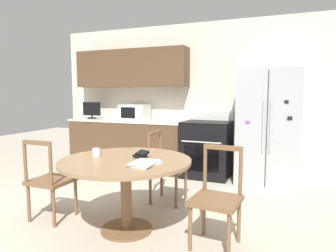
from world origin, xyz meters
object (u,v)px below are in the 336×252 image
at_px(oven_range, 207,149).
at_px(wallet, 141,155).
at_px(dining_chair_right, 217,199).
at_px(dining_chair_far, 166,168).
at_px(countertop_tv, 92,110).
at_px(dining_chair_left, 50,181).
at_px(microwave, 135,112).
at_px(candle_glass, 96,153).
at_px(refrigerator, 268,127).

bearing_deg(oven_range, wallet, -93.93).
xyz_separation_m(dining_chair_right, dining_chair_far, (-0.84, 0.85, 0.00)).
distance_m(countertop_tv, dining_chair_right, 3.72).
bearing_deg(wallet, dining_chair_right, -6.48).
bearing_deg(dining_chair_right, wallet, -1.24).
distance_m(countertop_tv, dining_chair_left, 2.65).
relative_size(microwave, wallet, 3.03).
bearing_deg(microwave, candle_glass, -71.30).
relative_size(microwave, dining_chair_far, 0.55).
bearing_deg(dining_chair_far, candle_glass, -23.85).
distance_m(microwave, dining_chair_far, 1.94).
distance_m(microwave, wallet, 2.51).
relative_size(countertop_tv, dining_chair_far, 0.41).
height_order(oven_range, dining_chair_right, oven_range).
distance_m(dining_chair_far, dining_chair_left, 1.38).
xyz_separation_m(countertop_tv, dining_chair_far, (2.09, -1.35, -0.63)).
bearing_deg(refrigerator, dining_chair_far, -130.78).
height_order(microwave, dining_chair_left, microwave).
bearing_deg(oven_range, dining_chair_right, -73.30).
height_order(dining_chair_right, dining_chair_left, same).
bearing_deg(dining_chair_far, microwave, -138.88).
relative_size(refrigerator, oven_range, 1.61).
bearing_deg(candle_glass, microwave, 108.70).
xyz_separation_m(refrigerator, dining_chair_far, (-1.14, -1.32, -0.44)).
bearing_deg(dining_chair_left, candle_glass, 7.82).
distance_m(refrigerator, dining_chair_right, 2.24).
height_order(microwave, wallet, microwave).
height_order(countertop_tv, dining_chair_far, countertop_tv).
bearing_deg(refrigerator, wallet, -117.98).
xyz_separation_m(countertop_tv, dining_chair_left, (1.12, -2.32, -0.63)).
height_order(microwave, candle_glass, microwave).
xyz_separation_m(refrigerator, wallet, (-1.11, -2.09, -0.11)).
xyz_separation_m(microwave, dining_chair_far, (1.19, -1.41, -0.60)).
distance_m(dining_chair_right, candle_glass, 1.30).
bearing_deg(wallet, dining_chair_far, 92.49).
distance_m(refrigerator, wallet, 2.37).
relative_size(oven_range, countertop_tv, 2.93).
distance_m(oven_range, countertop_tv, 2.35).
xyz_separation_m(microwave, dining_chair_left, (0.22, -2.38, -0.60)).
relative_size(candle_glass, wallet, 0.53).
relative_size(refrigerator, wallet, 10.72).
xyz_separation_m(countertop_tv, candle_glass, (1.68, -2.25, -0.30)).
relative_size(countertop_tv, dining_chair_right, 0.41).
bearing_deg(refrigerator, oven_range, 178.58).
relative_size(dining_chair_right, wallet, 5.55).
distance_m(oven_range, dining_chair_far, 1.36).
height_order(refrigerator, dining_chair_far, refrigerator).
distance_m(oven_range, dining_chair_right, 2.30).
bearing_deg(dining_chair_far, countertop_tv, -121.99).
height_order(countertop_tv, dining_chair_left, countertop_tv).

